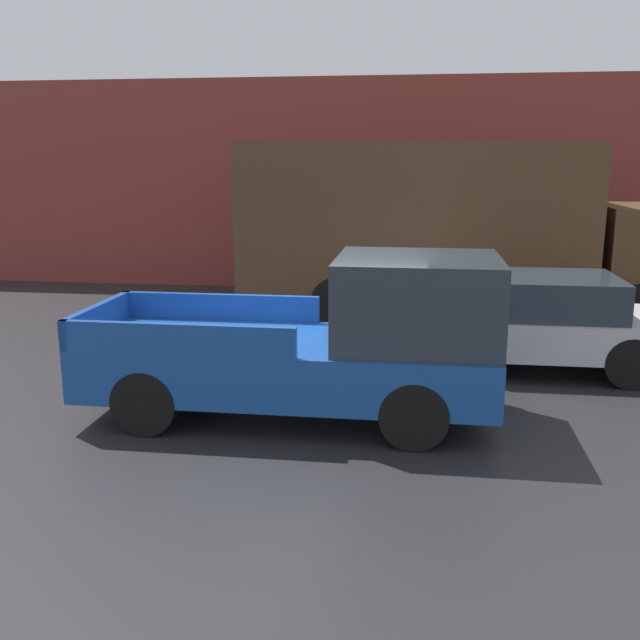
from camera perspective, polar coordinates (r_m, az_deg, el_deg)
The scene contains 5 objects.
ground_plane at distance 9.79m, azimuth 0.93°, elevation -6.40°, with size 60.00×60.00×0.00m, color #232326.
building_wall at distance 17.70m, azimuth 4.37°, elevation 10.66°, with size 28.00×0.15×5.12m.
pickup_truck at distance 8.87m, azimuth 0.62°, elevation -1.91°, with size 5.10×1.95×2.08m.
car at distance 11.56m, azimuth 16.58°, elevation -0.00°, with size 4.20×1.98×1.47m.
delivery_truck at distance 14.50m, azimuth 10.12°, elevation 7.38°, with size 8.88×2.55×3.52m.
Camera 1 is at (1.12, -9.17, 3.23)m, focal length 40.00 mm.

